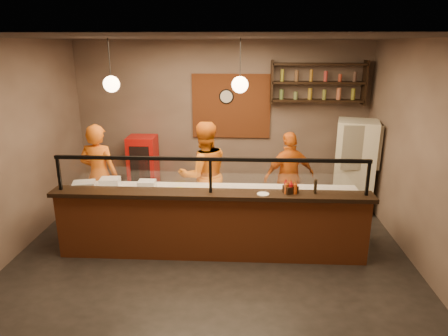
# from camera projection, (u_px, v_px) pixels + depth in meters

# --- Properties ---
(floor) EXTENTS (6.00, 6.00, 0.00)m
(floor) POSITION_uv_depth(u_px,v_px,m) (213.00, 248.00, 6.38)
(floor) COLOR black
(floor) RESTS_ON ground
(ceiling) EXTENTS (6.00, 6.00, 0.00)m
(ceiling) POSITION_uv_depth(u_px,v_px,m) (211.00, 38.00, 5.43)
(ceiling) COLOR #352C29
(ceiling) RESTS_ON wall_back
(wall_back) EXTENTS (6.00, 0.00, 6.00)m
(wall_back) POSITION_uv_depth(u_px,v_px,m) (222.00, 120.00, 8.29)
(wall_back) COLOR #7A6559
(wall_back) RESTS_ON floor
(wall_left) EXTENTS (0.00, 5.00, 5.00)m
(wall_left) POSITION_uv_depth(u_px,v_px,m) (15.00, 148.00, 6.06)
(wall_left) COLOR #7A6559
(wall_left) RESTS_ON floor
(wall_right) EXTENTS (0.00, 5.00, 5.00)m
(wall_right) POSITION_uv_depth(u_px,v_px,m) (419.00, 154.00, 5.76)
(wall_right) COLOR #7A6559
(wall_right) RESTS_ON floor
(wall_front) EXTENTS (6.00, 0.00, 6.00)m
(wall_front) POSITION_uv_depth(u_px,v_px,m) (189.00, 223.00, 3.52)
(wall_front) COLOR #7A6559
(wall_front) RESTS_ON floor
(brick_patch) EXTENTS (1.60, 0.04, 1.30)m
(brick_patch) POSITION_uv_depth(u_px,v_px,m) (231.00, 106.00, 8.17)
(brick_patch) COLOR #994821
(brick_patch) RESTS_ON wall_back
(service_counter) EXTENTS (4.60, 0.25, 1.00)m
(service_counter) POSITION_uv_depth(u_px,v_px,m) (211.00, 227.00, 5.95)
(service_counter) COLOR #994821
(service_counter) RESTS_ON floor
(counter_ledge) EXTENTS (4.70, 0.37, 0.06)m
(counter_ledge) POSITION_uv_depth(u_px,v_px,m) (211.00, 194.00, 5.79)
(counter_ledge) COLOR black
(counter_ledge) RESTS_ON service_counter
(worktop_cabinet) EXTENTS (4.60, 0.75, 0.85)m
(worktop_cabinet) POSITION_uv_depth(u_px,v_px,m) (214.00, 218.00, 6.45)
(worktop_cabinet) COLOR gray
(worktop_cabinet) RESTS_ON floor
(worktop) EXTENTS (4.60, 0.75, 0.05)m
(worktop) POSITION_uv_depth(u_px,v_px,m) (213.00, 192.00, 6.31)
(worktop) COLOR white
(worktop) RESTS_ON worktop_cabinet
(sneeze_guard) EXTENTS (4.50, 0.05, 0.52)m
(sneeze_guard) POSITION_uv_depth(u_px,v_px,m) (210.00, 172.00, 5.69)
(sneeze_guard) COLOR white
(sneeze_guard) RESTS_ON counter_ledge
(wall_shelving) EXTENTS (1.84, 0.28, 0.85)m
(wall_shelving) POSITION_uv_depth(u_px,v_px,m) (318.00, 83.00, 7.79)
(wall_shelving) COLOR black
(wall_shelving) RESTS_ON wall_back
(wall_clock) EXTENTS (0.30, 0.04, 0.30)m
(wall_clock) POSITION_uv_depth(u_px,v_px,m) (226.00, 96.00, 8.10)
(wall_clock) COLOR black
(wall_clock) RESTS_ON wall_back
(pendant_left) EXTENTS (0.24, 0.24, 0.77)m
(pendant_left) POSITION_uv_depth(u_px,v_px,m) (111.00, 84.00, 5.89)
(pendant_left) COLOR black
(pendant_left) RESTS_ON ceiling
(pendant_right) EXTENTS (0.24, 0.24, 0.77)m
(pendant_right) POSITION_uv_depth(u_px,v_px,m) (240.00, 85.00, 5.80)
(pendant_right) COLOR black
(pendant_right) RESTS_ON ceiling
(cook_left) EXTENTS (0.71, 0.51, 1.83)m
(cook_left) POSITION_uv_depth(u_px,v_px,m) (99.00, 176.00, 6.97)
(cook_left) COLOR orange
(cook_left) RESTS_ON floor
(cook_mid) EXTENTS (1.11, 1.00, 1.88)m
(cook_mid) POSITION_uv_depth(u_px,v_px,m) (204.00, 175.00, 6.95)
(cook_mid) COLOR orange
(cook_mid) RESTS_ON floor
(cook_right) EXTENTS (1.05, 0.71, 1.65)m
(cook_right) POSITION_uv_depth(u_px,v_px,m) (289.00, 177.00, 7.19)
(cook_right) COLOR orange
(cook_right) RESTS_ON floor
(fridge) EXTENTS (0.88, 0.84, 1.76)m
(fridge) POSITION_uv_depth(u_px,v_px,m) (354.00, 166.00, 7.66)
(fridge) COLOR #ECE7C8
(fridge) RESTS_ON floor
(red_cooler) EXTENTS (0.57, 0.52, 1.32)m
(red_cooler) POSITION_uv_depth(u_px,v_px,m) (144.00, 167.00, 8.32)
(red_cooler) COLOR #B0100B
(red_cooler) RESTS_ON floor
(pizza_dough) EXTENTS (0.74, 0.74, 0.01)m
(pizza_dough) POSITION_uv_depth(u_px,v_px,m) (197.00, 191.00, 6.28)
(pizza_dough) COLOR beige
(pizza_dough) RESTS_ON worktop
(prep_tub_a) EXTENTS (0.32, 0.27, 0.15)m
(prep_tub_a) POSITION_uv_depth(u_px,v_px,m) (110.00, 183.00, 6.44)
(prep_tub_a) COLOR white
(prep_tub_a) RESTS_ON worktop
(prep_tub_b) EXTENTS (0.27, 0.22, 0.13)m
(prep_tub_b) POSITION_uv_depth(u_px,v_px,m) (147.00, 185.00, 6.37)
(prep_tub_b) COLOR silver
(prep_tub_b) RESTS_ON worktop
(prep_tub_c) EXTENTS (0.39, 0.34, 0.17)m
(prep_tub_c) POSITION_uv_depth(u_px,v_px,m) (84.00, 187.00, 6.23)
(prep_tub_c) COLOR silver
(prep_tub_c) RESTS_ON worktop
(rolling_pin) EXTENTS (0.36, 0.15, 0.06)m
(rolling_pin) POSITION_uv_depth(u_px,v_px,m) (171.00, 189.00, 6.27)
(rolling_pin) COLOR yellow
(rolling_pin) RESTS_ON worktop
(condiment_caddy) EXTENTS (0.23, 0.21, 0.10)m
(condiment_caddy) POSITION_uv_depth(u_px,v_px,m) (290.00, 189.00, 5.75)
(condiment_caddy) COLOR black
(condiment_caddy) RESTS_ON counter_ledge
(pepper_mill) EXTENTS (0.05, 0.05, 0.20)m
(pepper_mill) POSITION_uv_depth(u_px,v_px,m) (315.00, 187.00, 5.72)
(pepper_mill) COLOR black
(pepper_mill) RESTS_ON counter_ledge
(small_plate) EXTENTS (0.20, 0.20, 0.01)m
(small_plate) POSITION_uv_depth(u_px,v_px,m) (263.00, 194.00, 5.70)
(small_plate) COLOR silver
(small_plate) RESTS_ON counter_ledge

